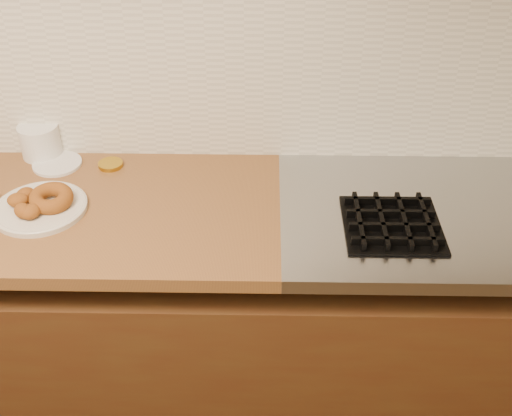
# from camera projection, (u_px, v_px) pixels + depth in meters

# --- Properties ---
(wall_back) EXTENTS (4.00, 0.02, 2.70)m
(wall_back) POSITION_uv_depth(u_px,v_px,m) (104.00, 11.00, 1.80)
(wall_back) COLOR tan
(wall_back) RESTS_ON ground
(base_cabinet) EXTENTS (3.60, 0.60, 0.77)m
(base_cabinet) POSITION_uv_depth(u_px,v_px,m) (124.00, 333.00, 2.10)
(base_cabinet) COLOR #482F15
(base_cabinet) RESTS_ON floor
(stovetop) EXTENTS (1.30, 0.62, 0.04)m
(stovetop) POSITION_uv_depth(u_px,v_px,m) (511.00, 216.00, 1.80)
(stovetop) COLOR #9EA0A5
(stovetop) RESTS_ON base_cabinet
(backsplash) EXTENTS (3.60, 0.02, 0.60)m
(backsplash) POSITION_uv_depth(u_px,v_px,m) (110.00, 63.00, 1.87)
(backsplash) COLOR silver
(backsplash) RESTS_ON wall_back
(donut_plate) EXTENTS (0.26, 0.26, 0.01)m
(donut_plate) POSITION_uv_depth(u_px,v_px,m) (40.00, 208.00, 1.78)
(donut_plate) COLOR beige
(donut_plate) RESTS_ON butcher_block
(ring_donut) EXTENTS (0.17, 0.17, 0.05)m
(ring_donut) POSITION_uv_depth(u_px,v_px,m) (51.00, 198.00, 1.77)
(ring_donut) COLOR brown
(ring_donut) RESTS_ON donut_plate
(fried_dough_chunks) EXTENTS (0.12, 0.16, 0.04)m
(fried_dough_chunks) POSITION_uv_depth(u_px,v_px,m) (24.00, 204.00, 1.75)
(fried_dough_chunks) COLOR brown
(fried_dough_chunks) RESTS_ON donut_plate
(plastic_tub) EXTENTS (0.15, 0.15, 0.10)m
(plastic_tub) POSITION_uv_depth(u_px,v_px,m) (40.00, 141.00, 2.00)
(plastic_tub) COLOR white
(plastic_tub) RESTS_ON butcher_block
(tub_lid) EXTENTS (0.18, 0.18, 0.01)m
(tub_lid) POSITION_uv_depth(u_px,v_px,m) (57.00, 164.00, 1.98)
(tub_lid) COLOR silver
(tub_lid) RESTS_ON butcher_block
(brass_jar_lid) EXTENTS (0.10, 0.10, 0.01)m
(brass_jar_lid) POSITION_uv_depth(u_px,v_px,m) (111.00, 164.00, 1.97)
(brass_jar_lid) COLOR #B18A22
(brass_jar_lid) RESTS_ON butcher_block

